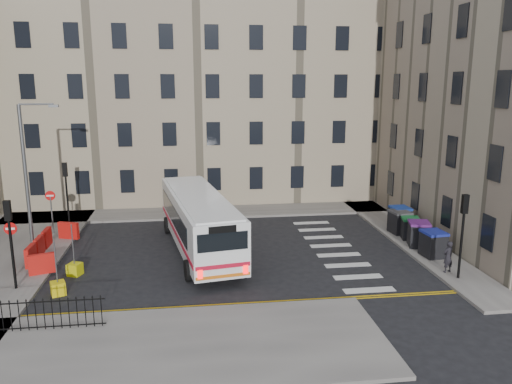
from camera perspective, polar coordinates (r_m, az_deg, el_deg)
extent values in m
plane|color=black|center=(28.33, 0.90, -6.74)|extent=(120.00, 120.00, 0.00)
cube|color=slate|center=(36.31, -10.54, -2.47)|extent=(36.00, 3.20, 0.15)
cube|color=slate|center=(34.36, 14.94, -3.56)|extent=(2.40, 26.00, 0.15)
cube|color=slate|center=(30.67, -26.44, -6.43)|extent=(6.00, 22.00, 0.15)
cube|color=slate|center=(19.13, -16.47, -17.04)|extent=(20.00, 6.00, 0.15)
cube|color=gray|center=(42.08, -11.90, 10.44)|extent=(38.00, 10.50, 16.00)
cylinder|color=black|center=(25.57, 22.38, -5.74)|extent=(0.12, 0.12, 3.20)
cube|color=black|center=(25.04, 22.77, -1.27)|extent=(0.28, 0.22, 0.90)
cylinder|color=black|center=(34.76, -20.74, -0.92)|extent=(0.12, 0.12, 3.20)
cube|color=black|center=(34.37, -21.00, 2.41)|extent=(0.28, 0.22, 0.90)
cylinder|color=black|center=(25.03, -26.07, -6.47)|extent=(0.12, 0.12, 3.20)
cube|color=black|center=(24.49, -26.53, -1.92)|extent=(0.28, 0.22, 0.90)
cylinder|color=#595B5E|center=(30.30, -24.80, 1.49)|extent=(0.20, 0.20, 8.00)
cube|color=#595B5E|center=(29.87, -25.53, 9.17)|extent=(0.50, 0.22, 0.14)
cylinder|color=#595B5E|center=(33.09, -22.29, -2.41)|extent=(0.08, 0.08, 2.40)
cube|color=red|center=(32.76, -22.51, 0.13)|extent=(0.60, 0.04, 0.60)
cylinder|color=#595B5E|center=(26.66, -26.01, -6.25)|extent=(0.08, 0.08, 2.40)
cube|color=red|center=(26.25, -26.32, -3.14)|extent=(0.60, 0.04, 0.60)
cube|color=red|center=(28.13, -24.35, -6.64)|extent=(0.25, 1.25, 1.00)
cube|color=red|center=(29.50, -23.53, -5.70)|extent=(0.25, 1.25, 1.00)
cube|color=red|center=(30.87, -22.79, -4.84)|extent=(0.25, 1.25, 1.00)
cube|color=red|center=(31.85, -20.63, -4.14)|extent=(1.26, 0.66, 1.00)
cube|color=red|center=(26.70, -23.27, -7.55)|extent=(1.26, 0.66, 1.00)
cube|color=black|center=(21.66, -27.26, -13.80)|extent=(7.80, 0.04, 0.04)
cube|color=white|center=(27.94, -6.54, -3.13)|extent=(4.50, 11.86, 2.63)
cube|color=black|center=(28.19, -9.40, -2.64)|extent=(1.58, 9.15, 1.05)
cube|color=black|center=(28.64, -4.14, -2.26)|extent=(1.58, 9.15, 1.05)
cube|color=black|center=(33.43, -8.38, -0.11)|extent=(2.30, 0.44, 1.16)
cube|color=black|center=(22.34, -3.83, -5.70)|extent=(2.30, 0.44, 0.84)
cube|color=red|center=(27.92, -9.21, -4.58)|extent=(1.90, 11.23, 0.19)
cube|color=red|center=(28.37, -3.86, -4.16)|extent=(1.90, 11.23, 0.19)
cube|color=#FF0C0C|center=(22.62, -6.40, -9.35)|extent=(0.24, 0.09, 0.42)
cube|color=#FF0C0C|center=(23.06, -1.19, -8.84)|extent=(0.24, 0.09, 0.42)
cylinder|color=black|center=(31.83, -10.11, -3.76)|extent=(0.46, 1.09, 1.05)
cylinder|color=black|center=(32.22, -5.45, -3.41)|extent=(0.46, 1.09, 1.05)
cylinder|color=black|center=(24.30, -7.75, -8.88)|extent=(0.46, 1.09, 1.05)
cylinder|color=black|center=(24.81, -1.68, -8.30)|extent=(0.46, 1.09, 1.05)
cube|color=black|center=(28.50, 19.58, -5.72)|extent=(1.15, 1.29, 1.26)
cube|color=navy|center=(28.30, 19.68, -4.38)|extent=(1.21, 1.35, 0.13)
cube|color=black|center=(29.91, 18.08, -4.72)|extent=(1.37, 1.48, 1.30)
cube|color=#5A1C6B|center=(29.72, 18.17, -3.40)|extent=(1.44, 1.55, 0.14)
cube|color=black|center=(31.21, 17.19, -4.07)|extent=(1.19, 1.30, 1.16)
cube|color=#16652D|center=(31.04, 17.26, -2.94)|extent=(1.25, 1.36, 0.12)
cube|color=black|center=(32.18, 16.09, -3.41)|extent=(1.17, 1.32, 1.26)
cube|color=#3A3A3C|center=(32.00, 16.16, -2.21)|extent=(1.23, 1.38, 0.13)
cube|color=black|center=(33.13, 16.12, -2.95)|extent=(1.11, 1.27, 1.27)
cube|color=navy|center=(32.95, 16.19, -1.78)|extent=(1.17, 1.33, 0.13)
imported|color=black|center=(26.38, 21.10, -6.92)|extent=(0.67, 0.54, 1.59)
cube|color=yellow|center=(24.38, -21.68, -10.20)|extent=(0.78, 0.78, 0.60)
cube|color=#CBC90B|center=(26.40, -20.00, -8.31)|extent=(0.78, 0.78, 0.60)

